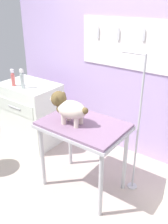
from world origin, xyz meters
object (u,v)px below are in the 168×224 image
counter_left (32,113)px  grooming_arm (137,133)px  grooming_table (83,131)px  dog (68,107)px  spray_bottle_short (13,79)px

counter_left → grooming_arm: bearing=-1.9°
grooming_table → grooming_arm: bearing=35.4°
grooming_arm → dog: bearing=-145.6°
grooming_arm → spray_bottle_short: (-1.78, -0.11, 0.27)m
grooming_table → dog: size_ratio=2.00×
grooming_arm → counter_left: (-1.67, 0.06, -0.27)m
grooming_table → grooming_arm: 0.56m
grooming_table → spray_bottle_short: size_ratio=3.84×
spray_bottle_short → grooming_arm: bearing=3.5°
grooming_arm → spray_bottle_short: size_ratio=6.63×
dog → spray_bottle_short: size_ratio=1.92×
grooming_table → counter_left: (-1.22, 0.38, -0.28)m
counter_left → spray_bottle_short: size_ratio=3.82×
dog → spray_bottle_short: bearing=166.3°
grooming_arm → dog: (-0.59, -0.40, 0.28)m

